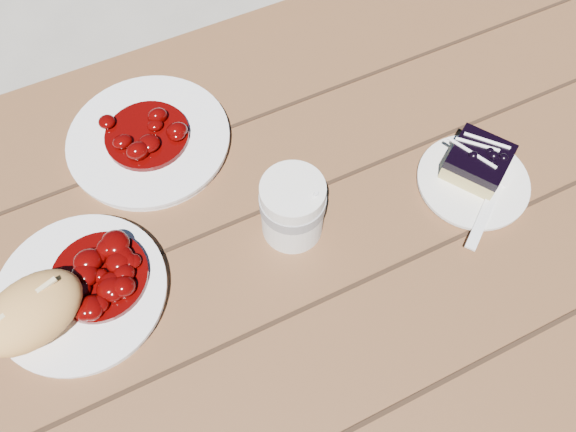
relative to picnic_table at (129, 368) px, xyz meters
name	(u,v)px	position (x,y,z in m)	size (l,w,h in m)	color
ground	(188,426)	(0.00, 0.00, -0.59)	(60.00, 60.00, 0.00)	gray
picnic_table	(129,368)	(0.00, 0.00, 0.00)	(2.00, 1.55, 0.75)	#56351E
main_plate	(82,293)	(0.00, 0.07, 0.17)	(0.22, 0.22, 0.02)	white
goulash_stew	(96,272)	(0.03, 0.07, 0.20)	(0.13, 0.13, 0.04)	#4D0302
bread_roll	(31,312)	(-0.05, 0.05, 0.21)	(0.13, 0.09, 0.07)	#DFA255
dessert_plate	(473,182)	(0.57, -0.01, 0.17)	(0.16, 0.16, 0.01)	white
blueberry_cake	(478,161)	(0.58, 0.00, 0.19)	(0.11, 0.11, 0.05)	tan
fork_dessert	(485,214)	(0.55, -0.07, 0.17)	(0.03, 0.16, 0.01)	white
coffee_cup	(292,209)	(0.30, 0.04, 0.22)	(0.09, 0.09, 0.11)	white
second_plate	(149,141)	(0.16, 0.27, 0.17)	(0.24, 0.24, 0.02)	white
second_stew	(145,129)	(0.16, 0.27, 0.20)	(0.13, 0.13, 0.04)	#4D0302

